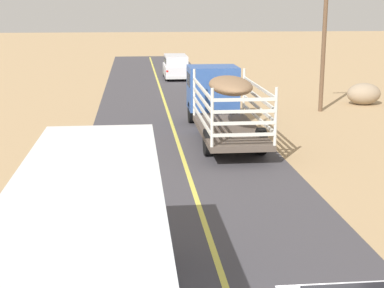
# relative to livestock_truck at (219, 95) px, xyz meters

# --- Properties ---
(livestock_truck) EXTENTS (2.53, 9.70, 3.02)m
(livestock_truck) POSITION_rel_livestock_truck_xyz_m (0.00, 0.00, 0.00)
(livestock_truck) COLOR #3359A5
(livestock_truck) RESTS_ON road_surface
(bus) EXTENTS (2.54, 10.00, 3.21)m
(bus) POSITION_rel_livestock_truck_xyz_m (-4.83, -18.43, -0.04)
(bus) COLOR #3872C6
(bus) RESTS_ON road_surface
(car_far) EXTENTS (1.90, 4.62, 1.93)m
(car_far) POSITION_rel_livestock_truck_xyz_m (-0.58, 20.25, -0.70)
(car_far) COLOR silver
(car_far) RESTS_ON road_surface
(power_pole_mid) EXTENTS (2.20, 0.24, 7.37)m
(power_pole_mid) POSITION_rel_livestock_truck_xyz_m (6.61, 4.75, 2.18)
(power_pole_mid) COLOR brown
(power_pole_mid) RESTS_ON ground
(boulder_near_shoulder) EXTENTS (2.05, 1.59, 1.33)m
(boulder_near_shoulder) POSITION_rel_livestock_truck_xyz_m (9.94, 6.67, -1.13)
(boulder_near_shoulder) COLOR gray
(boulder_near_shoulder) RESTS_ON ground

